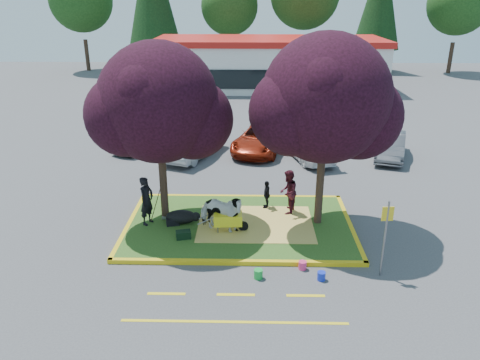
{
  "coord_description": "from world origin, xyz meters",
  "views": [
    {
      "loc": [
        0.38,
        -15.43,
        8.01
      ],
      "look_at": [
        0.01,
        0.5,
        1.68
      ],
      "focal_mm": 35.0,
      "sensor_mm": 36.0,
      "label": 1
    }
  ],
  "objects_px": {
    "cow": "(221,213)",
    "sign_post": "(386,231)",
    "car_black": "(142,136)",
    "bucket_pink": "(302,265)",
    "handler": "(147,201)",
    "car_silver": "(194,143)",
    "calf": "(181,217)",
    "wheelbarrow": "(228,219)",
    "bucket_blue": "(321,276)",
    "bucket_green": "(258,274)"
  },
  "relations": [
    {
      "from": "cow",
      "to": "car_silver",
      "type": "distance_m",
      "value": 8.88
    },
    {
      "from": "cow",
      "to": "car_black",
      "type": "relative_size",
      "value": 0.42
    },
    {
      "from": "calf",
      "to": "sign_post",
      "type": "height_order",
      "value": "sign_post"
    },
    {
      "from": "handler",
      "to": "wheelbarrow",
      "type": "bearing_deg",
      "value": -76.46
    },
    {
      "from": "cow",
      "to": "car_black",
      "type": "bearing_deg",
      "value": 45.97
    },
    {
      "from": "calf",
      "to": "bucket_blue",
      "type": "bearing_deg",
      "value": -27.97
    },
    {
      "from": "bucket_green",
      "to": "bucket_blue",
      "type": "bearing_deg",
      "value": -1.46
    },
    {
      "from": "bucket_pink",
      "to": "bucket_green",
      "type": "bearing_deg",
      "value": -158.95
    },
    {
      "from": "sign_post",
      "to": "bucket_blue",
      "type": "height_order",
      "value": "sign_post"
    },
    {
      "from": "bucket_blue",
      "to": "car_black",
      "type": "distance_m",
      "value": 15.23
    },
    {
      "from": "sign_post",
      "to": "bucket_blue",
      "type": "relative_size",
      "value": 9.26
    },
    {
      "from": "cow",
      "to": "sign_post",
      "type": "bearing_deg",
      "value": -96.61
    },
    {
      "from": "wheelbarrow",
      "to": "car_silver",
      "type": "distance_m",
      "value": 8.9
    },
    {
      "from": "cow",
      "to": "sign_post",
      "type": "xyz_separation_m",
      "value": [
        5.03,
        -2.47,
        0.65
      ]
    },
    {
      "from": "car_silver",
      "to": "cow",
      "type": "bearing_deg",
      "value": 124.05
    },
    {
      "from": "cow",
      "to": "calf",
      "type": "xyz_separation_m",
      "value": [
        -1.51,
        0.62,
        -0.48
      ]
    },
    {
      "from": "sign_post",
      "to": "bucket_pink",
      "type": "bearing_deg",
      "value": 169.28
    },
    {
      "from": "calf",
      "to": "handler",
      "type": "distance_m",
      "value": 1.39
    },
    {
      "from": "calf",
      "to": "sign_post",
      "type": "bearing_deg",
      "value": -17.45
    },
    {
      "from": "bucket_blue",
      "to": "cow",
      "type": "bearing_deg",
      "value": 138.99
    },
    {
      "from": "calf",
      "to": "car_black",
      "type": "xyz_separation_m",
      "value": [
        -3.48,
        9.44,
        0.31
      ]
    },
    {
      "from": "wheelbarrow",
      "to": "bucket_pink",
      "type": "distance_m",
      "value": 3.33
    },
    {
      "from": "cow",
      "to": "car_silver",
      "type": "height_order",
      "value": "cow"
    },
    {
      "from": "handler",
      "to": "bucket_pink",
      "type": "xyz_separation_m",
      "value": [
        5.41,
        -2.75,
        -0.92
      ]
    },
    {
      "from": "car_silver",
      "to": "bucket_pink",
      "type": "bearing_deg",
      "value": 134.45
    },
    {
      "from": "calf",
      "to": "car_silver",
      "type": "distance_m",
      "value": 8.06
    },
    {
      "from": "bucket_green",
      "to": "bucket_pink",
      "type": "distance_m",
      "value": 1.49
    },
    {
      "from": "calf",
      "to": "bucket_green",
      "type": "relative_size",
      "value": 3.87
    },
    {
      "from": "handler",
      "to": "car_silver",
      "type": "height_order",
      "value": "handler"
    },
    {
      "from": "calf",
      "to": "bucket_pink",
      "type": "xyz_separation_m",
      "value": [
        4.19,
        -2.8,
        -0.26
      ]
    },
    {
      "from": "bucket_pink",
      "to": "car_black",
      "type": "distance_m",
      "value": 14.46
    },
    {
      "from": "sign_post",
      "to": "car_silver",
      "type": "xyz_separation_m",
      "value": [
        -6.99,
        11.13,
        -0.76
      ]
    },
    {
      "from": "sign_post",
      "to": "car_black",
      "type": "bearing_deg",
      "value": 124.82
    },
    {
      "from": "bucket_green",
      "to": "cow",
      "type": "bearing_deg",
      "value": 115.37
    },
    {
      "from": "cow",
      "to": "calf",
      "type": "height_order",
      "value": "cow"
    },
    {
      "from": "cow",
      "to": "sign_post",
      "type": "relative_size",
      "value": 0.69
    },
    {
      "from": "calf",
      "to": "car_black",
      "type": "relative_size",
      "value": 0.27
    },
    {
      "from": "sign_post",
      "to": "car_silver",
      "type": "height_order",
      "value": "sign_post"
    },
    {
      "from": "bucket_pink",
      "to": "car_black",
      "type": "xyz_separation_m",
      "value": [
        -7.67,
        12.25,
        0.57
      ]
    },
    {
      "from": "handler",
      "to": "car_black",
      "type": "relative_size",
      "value": 0.44
    },
    {
      "from": "bucket_green",
      "to": "bucket_pink",
      "type": "xyz_separation_m",
      "value": [
        1.39,
        0.53,
        -0.01
      ]
    },
    {
      "from": "calf",
      "to": "car_silver",
      "type": "xyz_separation_m",
      "value": [
        -0.45,
        8.04,
        0.37
      ]
    },
    {
      "from": "cow",
      "to": "calf",
      "type": "distance_m",
      "value": 1.7
    },
    {
      "from": "car_black",
      "to": "sign_post",
      "type": "bearing_deg",
      "value": -27.5
    },
    {
      "from": "cow",
      "to": "bucket_pink",
      "type": "relative_size",
      "value": 6.34
    },
    {
      "from": "sign_post",
      "to": "bucket_blue",
      "type": "distance_m",
      "value": 2.33
    },
    {
      "from": "wheelbarrow",
      "to": "bucket_blue",
      "type": "relative_size",
      "value": 6.69
    },
    {
      "from": "calf",
      "to": "car_silver",
      "type": "height_order",
      "value": "car_silver"
    },
    {
      "from": "bucket_blue",
      "to": "car_black",
      "type": "height_order",
      "value": "car_black"
    },
    {
      "from": "car_silver",
      "to": "wheelbarrow",
      "type": "bearing_deg",
      "value": 125.74
    }
  ]
}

